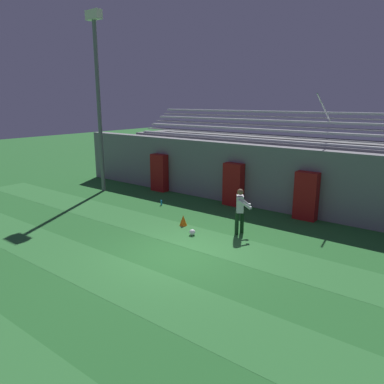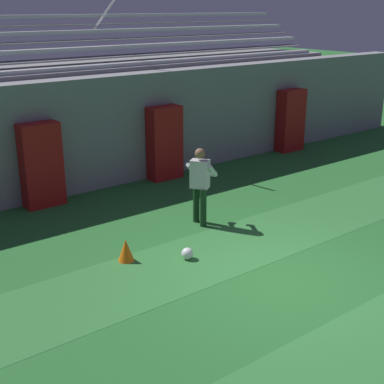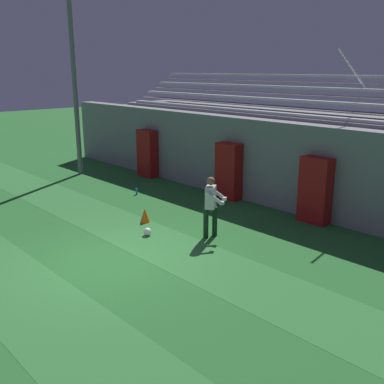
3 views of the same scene
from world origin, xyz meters
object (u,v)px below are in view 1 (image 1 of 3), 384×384
(padding_pillar_gate_right, at_px, (306,196))
(floodlight_pole, at_px, (98,83))
(water_bottle, at_px, (161,203))
(padding_pillar_gate_left, at_px, (233,184))
(padding_pillar_far_left, at_px, (159,173))
(goalkeeper, at_px, (240,208))
(soccer_ball, at_px, (192,232))
(traffic_cone, at_px, (183,220))

(padding_pillar_gate_right, distance_m, floodlight_pole, 11.52)
(padding_pillar_gate_right, bearing_deg, water_bottle, -161.25)
(padding_pillar_gate_left, distance_m, water_bottle, 3.42)
(padding_pillar_gate_left, xyz_separation_m, water_bottle, (-2.60, -2.05, -0.86))
(padding_pillar_gate_left, xyz_separation_m, padding_pillar_gate_right, (3.43, 0.00, 0.00))
(padding_pillar_far_left, distance_m, floodlight_pole, 5.49)
(floodlight_pole, bearing_deg, goalkeeper, -7.67)
(floodlight_pole, xyz_separation_m, soccer_ball, (7.94, -2.44, -5.46))
(traffic_cone, bearing_deg, padding_pillar_far_left, 141.65)
(soccer_ball, bearing_deg, water_bottle, 147.82)
(padding_pillar_gate_left, relative_size, goalkeeper, 1.17)
(padding_pillar_gate_left, xyz_separation_m, floodlight_pole, (-6.98, -1.84, 4.59))
(padding_pillar_gate_left, distance_m, soccer_ball, 4.48)
(floodlight_pole, bearing_deg, padding_pillar_far_left, 37.84)
(padding_pillar_gate_left, bearing_deg, water_bottle, -141.80)
(padding_pillar_gate_right, height_order, traffic_cone, padding_pillar_gate_right)
(padding_pillar_gate_right, relative_size, soccer_ball, 8.90)
(traffic_cone, height_order, water_bottle, traffic_cone)
(padding_pillar_gate_left, height_order, water_bottle, padding_pillar_gate_left)
(padding_pillar_gate_left, distance_m, goalkeeper, 3.79)
(padding_pillar_gate_left, bearing_deg, padding_pillar_far_left, 180.00)
(padding_pillar_gate_right, xyz_separation_m, goalkeeper, (-1.23, -3.08, -0.02))
(water_bottle, bearing_deg, padding_pillar_gate_left, 38.20)
(padding_pillar_gate_right, height_order, soccer_ball, padding_pillar_gate_right)
(padding_pillar_gate_left, height_order, floodlight_pole, floodlight_pole)
(floodlight_pole, relative_size, water_bottle, 37.25)
(padding_pillar_gate_left, height_order, padding_pillar_far_left, same)
(padding_pillar_gate_left, height_order, soccer_ball, padding_pillar_gate_left)
(padding_pillar_far_left, height_order, water_bottle, padding_pillar_far_left)
(padding_pillar_gate_right, bearing_deg, padding_pillar_gate_left, 180.00)
(padding_pillar_gate_left, relative_size, padding_pillar_gate_right, 1.00)
(padding_pillar_gate_left, bearing_deg, goalkeeper, -54.41)
(water_bottle, bearing_deg, padding_pillar_far_left, 134.34)
(padding_pillar_gate_right, xyz_separation_m, floodlight_pole, (-10.41, -1.84, 4.59))
(soccer_ball, bearing_deg, padding_pillar_far_left, 142.37)
(water_bottle, bearing_deg, traffic_cone, -31.56)
(goalkeeper, xyz_separation_m, traffic_cone, (-2.18, -0.58, -0.74))
(floodlight_pole, distance_m, soccer_ball, 9.94)
(padding_pillar_far_left, bearing_deg, traffic_cone, -38.35)
(padding_pillar_far_left, bearing_deg, water_bottle, -45.66)
(padding_pillar_gate_left, height_order, goalkeeper, padding_pillar_gate_left)
(padding_pillar_gate_left, xyz_separation_m, soccer_ball, (0.96, -4.29, -0.87))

